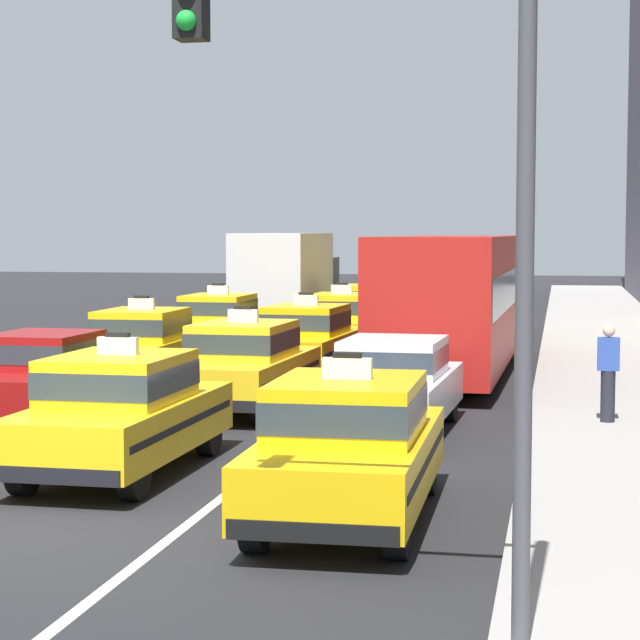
# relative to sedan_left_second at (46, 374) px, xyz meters

# --- Properties ---
(ground_plane) EXTENTS (160.00, 160.00, 0.00)m
(ground_plane) POSITION_rel_sedan_left_second_xyz_m (3.04, -7.17, -0.85)
(ground_plane) COLOR #232326
(lane_stripe_left_center) EXTENTS (0.14, 80.00, 0.01)m
(lane_stripe_left_center) POSITION_rel_sedan_left_second_xyz_m (1.44, 12.83, -0.84)
(lane_stripe_left_center) COLOR silver
(lane_stripe_left_center) RESTS_ON ground
(lane_stripe_center_right) EXTENTS (0.14, 80.00, 0.01)m
(lane_stripe_center_right) POSITION_rel_sedan_left_second_xyz_m (4.64, 12.83, -0.84)
(lane_stripe_center_right) COLOR silver
(lane_stripe_center_right) RESTS_ON ground
(sidewalk_curb) EXTENTS (4.00, 90.00, 0.15)m
(sidewalk_curb) POSITION_rel_sedan_left_second_xyz_m (10.24, 7.83, -0.77)
(sidewalk_curb) COLOR #9E9993
(sidewalk_curb) RESTS_ON ground
(sedan_left_second) EXTENTS (1.83, 4.33, 1.58)m
(sedan_left_second) POSITION_rel_sedan_left_second_xyz_m (0.00, 0.00, 0.00)
(sedan_left_second) COLOR black
(sedan_left_second) RESTS_ON ground
(taxi_left_third) EXTENTS (1.89, 4.59, 1.96)m
(taxi_left_third) POSITION_rel_sedan_left_second_xyz_m (-0.02, 5.05, 0.03)
(taxi_left_third) COLOR black
(taxi_left_third) RESTS_ON ground
(taxi_left_fourth) EXTENTS (1.84, 4.57, 1.96)m
(taxi_left_fourth) POSITION_rel_sedan_left_second_xyz_m (-0.12, 11.20, 0.03)
(taxi_left_fourth) COLOR black
(taxi_left_fourth) RESTS_ON ground
(box_truck_left_fifth) EXTENTS (2.30, 6.96, 3.27)m
(box_truck_left_fifth) POSITION_rel_sedan_left_second_xyz_m (-0.01, 18.90, 0.93)
(box_truck_left_fifth) COLOR black
(box_truck_left_fifth) RESTS_ON ground
(taxi_center_nearest) EXTENTS (1.88, 4.58, 1.96)m
(taxi_center_nearest) POSITION_rel_sedan_left_second_xyz_m (2.90, -3.95, 0.03)
(taxi_center_nearest) COLOR black
(taxi_center_nearest) RESTS_ON ground
(taxi_center_second) EXTENTS (1.95, 4.61, 1.96)m
(taxi_center_second) POSITION_rel_sedan_left_second_xyz_m (3.06, 1.97, 0.03)
(taxi_center_second) COLOR black
(taxi_center_second) RESTS_ON ground
(taxi_center_third) EXTENTS (2.02, 4.64, 1.96)m
(taxi_center_third) POSITION_rel_sedan_left_second_xyz_m (3.14, 7.10, 0.03)
(taxi_center_third) COLOR black
(taxi_center_third) RESTS_ON ground
(taxi_center_fourth) EXTENTS (1.98, 4.62, 1.96)m
(taxi_center_fourth) POSITION_rel_sedan_left_second_xyz_m (3.02, 12.23, 0.03)
(taxi_center_fourth) COLOR black
(taxi_center_fourth) RESTS_ON ground
(taxi_center_fifth) EXTENTS (1.90, 4.59, 1.96)m
(taxi_center_fifth) POSITION_rel_sedan_left_second_xyz_m (2.86, 17.53, 0.03)
(taxi_center_fifth) COLOR black
(taxi_center_fifth) RESTS_ON ground
(taxi_center_sixth) EXTENTS (1.95, 4.61, 1.96)m
(taxi_center_sixth) POSITION_rel_sedan_left_second_xyz_m (2.97, 24.01, 0.03)
(taxi_center_sixth) COLOR black
(taxi_center_sixth) RESTS_ON ground
(taxi_right_nearest) EXTENTS (1.88, 4.58, 1.96)m
(taxi_right_nearest) POSITION_rel_sedan_left_second_xyz_m (6.41, -5.96, 0.03)
(taxi_right_nearest) COLOR black
(taxi_right_nearest) RESTS_ON ground
(sedan_right_second) EXTENTS (1.91, 4.36, 1.58)m
(sedan_right_second) POSITION_rel_sedan_left_second_xyz_m (6.10, 0.07, 0.00)
(sedan_right_second) COLOR black
(sedan_right_second) RESTS_ON ground
(bus_right_third) EXTENTS (2.74, 11.25, 3.22)m
(bus_right_third) POSITION_rel_sedan_left_second_xyz_m (6.37, 8.52, 0.97)
(bus_right_third) COLOR black
(bus_right_third) RESTS_ON ground
(taxi_right_fourth) EXTENTS (2.02, 4.64, 1.96)m
(taxi_right_fourth) POSITION_rel_sedan_left_second_xyz_m (6.43, 17.54, 0.03)
(taxi_right_fourth) COLOR black
(taxi_right_fourth) RESTS_ON ground
(pedestrian_by_storefront) EXTENTS (0.36, 0.24, 1.63)m
(pedestrian_by_storefront) POSITION_rel_sedan_left_second_xyz_m (9.56, 1.07, 0.12)
(pedestrian_by_storefront) COLOR #23232D
(pedestrian_by_storefront) RESTS_ON sidewalk_curb
(traffic_light_pole) EXTENTS (2.87, 0.33, 5.58)m
(traffic_light_pole) POSITION_rel_sedan_left_second_xyz_m (7.53, -10.18, 2.97)
(traffic_light_pole) COLOR #47474C
(traffic_light_pole) RESTS_ON ground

